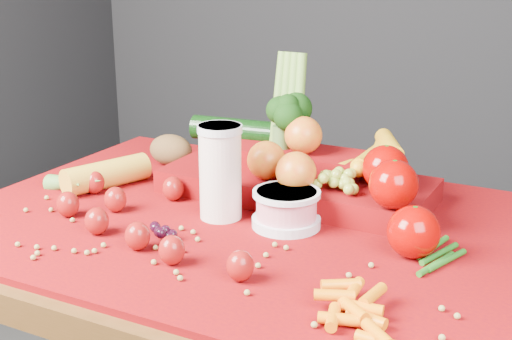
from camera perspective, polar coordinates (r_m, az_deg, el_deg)
The scene contains 12 objects.
table at distance 1.32m, azimuth -0.41°, elevation -8.30°, with size 1.10×0.80×0.75m.
red_cloth at distance 1.28m, azimuth -0.42°, elevation -4.25°, with size 1.05×0.75×0.01m, color #7A0704.
milk_glass at distance 1.26m, azimuth -2.87°, elevation 0.12°, with size 0.08×0.08×0.17m.
yogurt_bowl at distance 1.24m, azimuth 2.45°, elevation -3.01°, with size 0.12×0.12×0.07m.
strawberry_scatter at distance 1.25m, azimuth -9.75°, elevation -3.51°, with size 0.48×0.28×0.05m.
dark_grape_cluster at distance 1.20m, azimuth -7.50°, elevation -4.90°, with size 0.06×0.05×0.03m, color black, non-canonical shape.
soybean_scatter at distance 1.12m, azimuth -5.29°, elevation -7.12°, with size 0.84×0.24×0.01m, color #9B8A43, non-canonical shape.
corn_ear at distance 1.46m, azimuth -13.54°, elevation -0.77°, with size 0.23×0.26×0.06m.
potato at distance 1.59m, azimuth -6.82°, elevation 1.60°, with size 0.10×0.07×0.07m, color #4F3A1A.
baby_carrot_pile at distance 0.96m, azimuth 8.29°, elevation -11.09°, with size 0.17×0.17×0.03m, color orange, non-canonical shape.
green_bean_pile at distance 1.16m, azimuth 14.50°, elevation -6.71°, with size 0.14×0.12×0.01m, color #1C5F15, non-canonical shape.
produce_mound at distance 1.37m, azimuth 4.36°, elevation 0.08°, with size 0.61×0.36×0.27m.
Camera 1 is at (0.56, -1.05, 1.24)m, focal length 50.00 mm.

